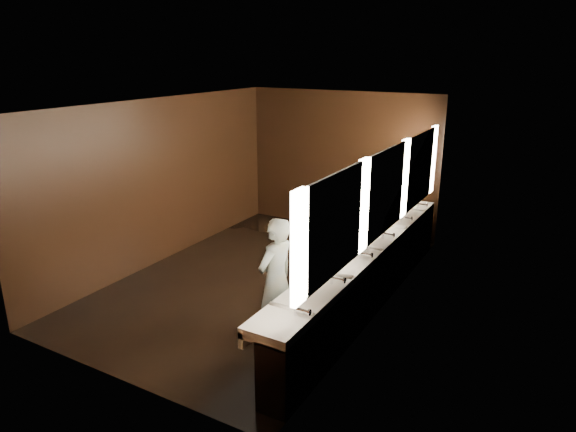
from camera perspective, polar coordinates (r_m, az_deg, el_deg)
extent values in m
plane|color=black|center=(8.33, -2.95, -7.16)|extent=(6.00, 6.00, 0.00)
cube|color=#2D2D2B|center=(7.59, -3.29, 12.38)|extent=(4.00, 6.00, 0.02)
cube|color=black|center=(10.43, 5.86, 6.00)|extent=(4.00, 0.02, 2.80)
cube|color=black|center=(5.70, -19.64, -5.04)|extent=(4.00, 0.02, 2.80)
cube|color=black|center=(9.06, -13.85, 3.78)|extent=(0.02, 6.00, 2.80)
cube|color=black|center=(7.01, 10.79, -0.05)|extent=(0.02, 6.00, 2.80)
cube|color=black|center=(7.43, 9.03, -7.17)|extent=(0.36, 5.40, 0.81)
cube|color=white|center=(7.28, 8.50, -3.85)|extent=(0.55, 5.40, 0.12)
cube|color=white|center=(7.40, 6.70, -4.10)|extent=(0.06, 5.40, 0.18)
cylinder|color=silver|center=(5.33, 1.61, -10.46)|extent=(0.18, 0.04, 0.04)
cylinder|color=silver|center=(6.04, 5.57, -6.98)|extent=(0.18, 0.04, 0.04)
cylinder|color=silver|center=(6.79, 8.64, -4.23)|extent=(0.18, 0.04, 0.04)
cylinder|color=silver|center=(7.57, 11.08, -2.02)|extent=(0.18, 0.04, 0.04)
cylinder|color=silver|center=(8.36, 13.04, -0.23)|extent=(0.18, 0.04, 0.04)
cylinder|color=silver|center=(9.18, 14.66, 1.25)|extent=(0.18, 0.04, 0.04)
cube|color=#FDE8C8|center=(4.82, 1.19, -3.63)|extent=(0.06, 0.22, 1.15)
cube|color=white|center=(5.49, 5.32, -0.99)|extent=(0.03, 1.32, 1.15)
cube|color=#FDE8C8|center=(6.20, 8.27, 1.10)|extent=(0.06, 0.23, 1.15)
cube|color=white|center=(6.92, 10.84, 2.72)|extent=(0.03, 1.32, 1.15)
cube|color=#FDE8C8|center=(7.66, 12.71, 4.06)|extent=(0.06, 0.23, 1.15)
cube|color=white|center=(8.41, 14.45, 5.14)|extent=(0.03, 1.32, 1.15)
cube|color=#FDE8C8|center=(9.18, 15.73, 6.05)|extent=(0.06, 0.22, 1.15)
imported|color=#88AACB|center=(6.44, -1.37, -7.08)|extent=(0.48, 0.64, 1.61)
cylinder|color=black|center=(6.26, 1.43, -12.95)|extent=(0.51, 0.51, 0.63)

